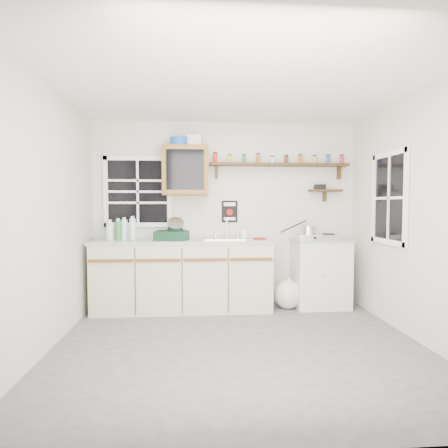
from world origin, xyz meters
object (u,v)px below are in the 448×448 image
Objects in this scene: main_cabinet at (183,275)px; hotplate at (319,237)px; spice_shelf at (279,164)px; upper_cabinet at (186,171)px; right_cabinet at (320,273)px; dish_rack at (173,233)px.

hotplate reaches higher than main_cabinet.
upper_cabinet is at bearing -176.90° from spice_shelf.
right_cabinet is 2.01× the size of dish_rack.
hotplate reaches higher than right_cabinet.
dish_rack is (-0.13, -0.05, 0.55)m from main_cabinet.
upper_cabinet is 1.13× the size of hotplate.
hotplate is at bearing 0.17° from main_cabinet.
spice_shelf is at bearing 24.61° from dish_rack.
upper_cabinet reaches higher than spice_shelf.
dish_rack is (-1.44, -0.27, -0.92)m from spice_shelf.
main_cabinet is 1.37m from upper_cabinet.
hotplate is at bearing 15.85° from dish_rack.
upper_cabinet is at bearing 65.01° from dish_rack.
main_cabinet is 1.21× the size of spice_shelf.
dish_rack reaches higher than hotplate.
right_cabinet is 0.49m from hotplate.
spice_shelf is 1.72m from dish_rack.
upper_cabinet is 0.85m from dish_rack.
right_cabinet is at bearing -3.76° from upper_cabinet.
dish_rack is at bearing -129.10° from upper_cabinet.
hotplate is (1.80, 0.01, 0.49)m from main_cabinet.
spice_shelf reaches higher than main_cabinet.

